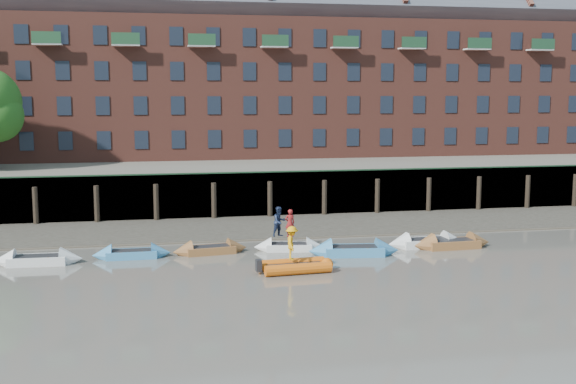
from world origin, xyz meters
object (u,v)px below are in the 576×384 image
object	(u,v)px
person_rower_a	(290,223)
rowboat_0	(38,260)
rowboat_1	(132,254)
rowboat_3	(289,247)
person_rower_b	(279,222)
rowboat_6	(452,244)
rowboat_2	(210,250)
person_rib_crew	(292,243)
rowboat_4	(354,251)
rib_tender	(298,266)
rowboat_5	(426,243)

from	to	relation	value
person_rower_a	rowboat_0	bearing A→B (deg)	-4.74
rowboat_1	person_rower_a	distance (m)	8.92
rowboat_3	person_rower_b	distance (m)	1.54
rowboat_6	rowboat_1	bearing A→B (deg)	174.23
rowboat_2	person_rib_crew	world-z (taller)	person_rib_crew
rowboat_2	person_rower_b	xyz separation A→B (m)	(3.96, 0.19, 1.42)
rowboat_4	rib_tender	world-z (taller)	rowboat_4
rowboat_0	rowboat_1	bearing A→B (deg)	8.54
rowboat_0	rib_tender	bearing A→B (deg)	-15.55
rowboat_6	rib_tender	bearing A→B (deg)	-162.28
rowboat_3	rowboat_5	size ratio (longest dim) A/B	0.87
rib_tender	rowboat_4	bearing A→B (deg)	33.33
rowboat_1	rowboat_5	xyz separation A→B (m)	(16.77, -0.32, 0.03)
rowboat_2	rowboat_1	bearing A→B (deg)	175.41
person_rower_b	person_rib_crew	bearing A→B (deg)	-119.13
person_rower_b	person_rib_crew	distance (m)	4.99
rowboat_5	person_rib_crew	distance (m)	9.82
rowboat_6	person_rower_a	xyz separation A→B (m)	(-9.30, 1.19, 1.32)
rowboat_2	person_rower_a	distance (m)	4.73
rowboat_0	rowboat_3	bearing A→B (deg)	4.94
rowboat_5	rowboat_6	xyz separation A→B (m)	(1.34, -0.59, 0.00)
rowboat_3	rowboat_1	bearing A→B (deg)	-169.58
person_rower_a	rowboat_5	bearing A→B (deg)	167.26
rowboat_6	person_rower_b	bearing A→B (deg)	169.25
rib_tender	person_rib_crew	size ratio (longest dim) A/B	2.20
rowboat_2	rowboat_0	bearing A→B (deg)	177.25
rowboat_1	rib_tender	size ratio (longest dim) A/B	1.12
rowboat_1	rowboat_4	size ratio (longest dim) A/B	0.81
rowboat_2	rowboat_3	bearing A→B (deg)	-8.72
rowboat_4	rowboat_5	size ratio (longest dim) A/B	1.08
person_rower_a	person_rower_b	xyz separation A→B (m)	(-0.57, 0.17, 0.07)
rowboat_0	rowboat_2	bearing A→B (deg)	6.91
person_rib_crew	rib_tender	bearing A→B (deg)	-94.75
rowboat_2	rowboat_5	bearing A→B (deg)	-10.74
rowboat_3	rib_tender	world-z (taller)	rowboat_3
rib_tender	person_rower_a	size ratio (longest dim) A/B	2.39
rowboat_1	rib_tender	xyz separation A→B (m)	(8.27, -4.61, 0.06)
rowboat_2	person_rower_a	bearing A→B (deg)	-7.77
rowboat_1	rowboat_4	world-z (taller)	rowboat_4
rowboat_0	rowboat_6	bearing A→B (deg)	0.77
rowboat_1	rowboat_2	xyz separation A→B (m)	(4.28, 0.26, 0.00)
person_rib_crew	rowboat_4	bearing A→B (deg)	-44.33
rib_tender	rowboat_1	bearing A→B (deg)	145.95
rowboat_6	rib_tender	size ratio (longest dim) A/B	1.28
rowboat_0	person_rower_a	distance (m)	13.69
rib_tender	person_rib_crew	world-z (taller)	person_rib_crew
rib_tender	person_rib_crew	xyz separation A→B (m)	(-0.30, 0.08, 1.17)
person_rower_b	rib_tender	bearing A→B (deg)	-115.73
rowboat_4	rowboat_6	bearing A→B (deg)	13.99
rib_tender	person_rower_a	distance (m)	5.09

